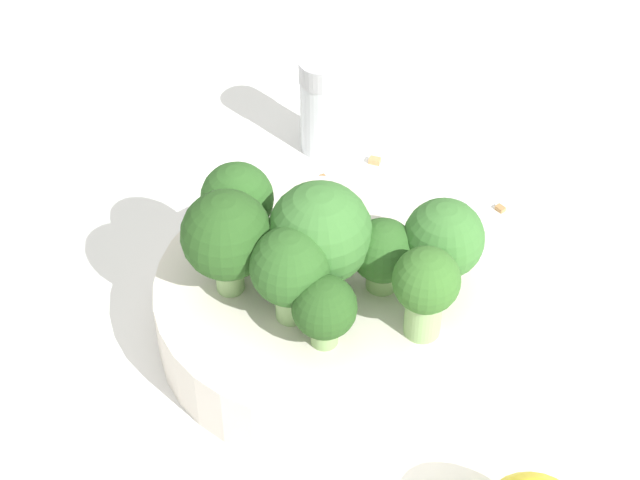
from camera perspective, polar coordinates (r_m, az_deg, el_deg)
ground_plane at (r=0.61m, az=-0.00°, el=-4.93°), size 3.00×3.00×0.00m
bowl at (r=0.60m, az=-0.00°, el=-3.66°), size 0.18×0.18×0.04m
broccoli_floret_0 at (r=0.54m, az=0.24°, el=-3.72°), size 0.03×0.03×0.04m
broccoli_floret_1 at (r=0.56m, az=0.31°, el=0.48°), size 0.06×0.06×0.07m
broccoli_floret_2 at (r=0.56m, az=-5.01°, el=0.16°), size 0.05×0.05×0.06m
broccoli_floret_3 at (r=0.57m, az=3.37°, el=-0.71°), size 0.04×0.04×0.04m
broccoli_floret_4 at (r=0.57m, az=6.61°, el=-0.03°), size 0.04×0.04×0.05m
broccoli_floret_5 at (r=0.54m, az=5.66°, el=-2.50°), size 0.03×0.03×0.06m
broccoli_floret_6 at (r=0.59m, az=-4.19°, el=2.33°), size 0.04×0.04×0.06m
broccoli_floret_7 at (r=0.54m, az=-1.74°, el=-1.52°), size 0.04×0.04×0.06m
pepper_shaker at (r=0.72m, az=0.09°, el=7.23°), size 0.03×0.03×0.07m
almond_crumb_0 at (r=0.71m, az=0.17°, el=3.41°), size 0.01×0.01×0.01m
almond_crumb_1 at (r=0.70m, az=9.61°, el=1.76°), size 0.01×0.01×0.01m
almond_crumb_2 at (r=0.69m, az=-6.08°, el=1.94°), size 0.01×0.01×0.01m
almond_crumb_3 at (r=0.72m, az=2.94°, el=4.37°), size 0.01×0.01×0.01m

